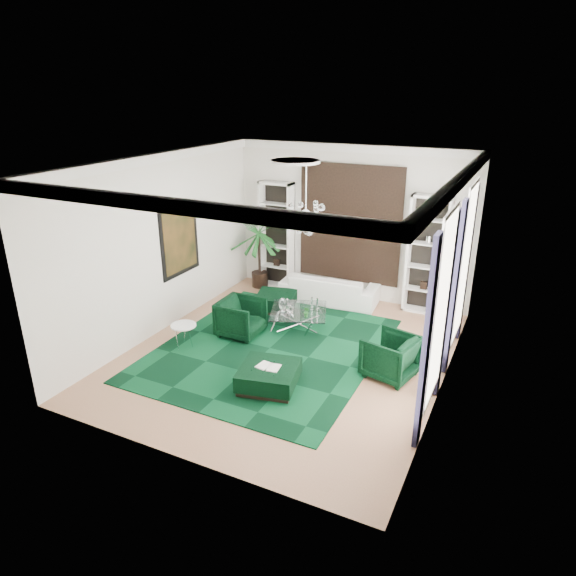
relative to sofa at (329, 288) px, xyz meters
The scene contains 30 objects.
floor 2.93m from the sofa, 84.68° to the right, with size 6.00×7.00×0.02m, color tan.
ceiling 4.52m from the sofa, 84.68° to the right, with size 6.00×7.00×0.02m, color white.
wall_back 1.69m from the sofa, 66.40° to the left, with size 6.00×0.02×3.80m, color silver.
wall_front 6.59m from the sofa, 87.59° to the right, with size 6.00×0.02×3.80m, color silver.
wall_left 4.28m from the sofa, 133.45° to the right, with size 0.02×7.00×3.80m, color silver.
wall_right 4.64m from the sofa, 41.43° to the right, with size 0.02×7.00×3.80m, color silver.
crown_molding 4.44m from the sofa, 84.68° to the right, with size 6.00×7.00×0.18m, color white, non-canonical shape.
ceiling_medallion 4.30m from the sofa, 84.07° to the right, with size 0.90×0.90×0.05m, color white.
tapestry 1.67m from the sofa, 64.57° to the left, with size 2.50×0.06×2.80m, color black.
shelving_left 2.03m from the sofa, 166.09° to the left, with size 0.90×0.38×2.80m, color white, non-canonical shape.
shelving_right 2.49m from the sofa, 10.62° to the left, with size 0.90×0.38×2.80m, color white, non-canonical shape.
painting 3.85m from the sofa, 139.66° to the right, with size 0.04×1.30×1.60m, color black.
window_near 5.24m from the sofa, 49.33° to the right, with size 0.03×1.10×2.90m, color white.
curtain_near_a 5.75m from the sofa, 54.82° to the right, with size 0.07×0.30×3.25m, color black.
curtain_near_b 4.60m from the sofa, 43.07° to the right, with size 0.07×0.30×3.25m, color black.
window_far 3.87m from the sofa, 23.15° to the right, with size 0.03×1.10×2.90m, color white.
curtain_far_a 4.10m from the sofa, 33.99° to the right, with size 0.07×0.30×3.25m, color black.
curtain_far_b 3.53m from the sofa, 10.78° to the right, with size 0.07×0.30×3.25m, color black.
rug 2.91m from the sofa, 93.15° to the right, with size 4.20×5.00×0.02m, color black.
sofa is the anchor object (origin of this frame).
armchair_left 2.76m from the sofa, 111.61° to the right, with size 0.87×0.89×0.81m, color black.
armchair_right 3.67m from the sofa, 50.60° to the right, with size 0.87×0.89×0.81m, color black.
coffee_table 1.70m from the sofa, 92.03° to the right, with size 1.20×1.20×0.41m, color white, non-canonical shape.
ottoman_side 1.41m from the sofa, 133.39° to the right, with size 0.90×0.90×0.40m, color black.
ottoman_front 4.18m from the sofa, 83.20° to the right, with size 1.00×1.00×0.40m, color black.
book 4.18m from the sofa, 83.20° to the right, with size 0.42×0.28×0.03m, color white.
side_table 4.00m from the sofa, 116.29° to the right, with size 0.52×0.52×0.50m, color white.
palm 2.25m from the sofa, behind, with size 1.50×1.50×2.40m, color #1D6224, non-canonical shape.
chandelier 3.76m from the sofa, 78.70° to the right, with size 0.80×0.80×0.72m, color white, non-canonical shape.
table_plant 1.96m from the sofa, 82.94° to the right, with size 0.13×0.11×0.24m, color #1D6224.
Camera 1 is at (4.00, -8.24, 5.00)m, focal length 32.00 mm.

